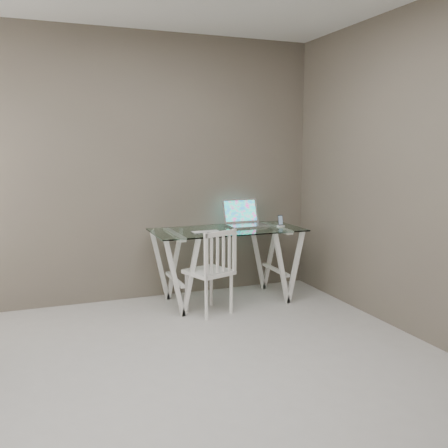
% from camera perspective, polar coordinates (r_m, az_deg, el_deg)
% --- Properties ---
extents(room, '(4.50, 4.52, 2.71)m').
position_cam_1_polar(room, '(2.93, -4.49, 11.87)').
color(room, '#AFACA8').
rests_on(room, ground).
extents(desk, '(1.50, 0.70, 0.75)m').
position_cam_1_polar(desk, '(5.07, 0.36, -4.65)').
color(desk, silver).
rests_on(desk, ground).
extents(chair, '(0.47, 0.47, 0.81)m').
position_cam_1_polar(chair, '(4.65, -1.24, -5.05)').
color(chair, white).
rests_on(chair, ground).
extents(laptop, '(0.39, 0.36, 0.27)m').
position_cam_1_polar(laptop, '(5.25, 2.30, 0.55)').
color(laptop, silver).
rests_on(laptop, desk).
extents(keyboard, '(0.28, 0.12, 0.01)m').
position_cam_1_polar(keyboard, '(4.82, -2.10, -0.91)').
color(keyboard, silver).
rests_on(keyboard, desk).
extents(mouse, '(0.11, 0.06, 0.03)m').
position_cam_1_polar(mouse, '(4.68, -0.36, -1.02)').
color(mouse, white).
rests_on(mouse, desk).
extents(phone_dock, '(0.06, 0.06, 0.12)m').
position_cam_1_polar(phone_dock, '(5.20, 6.48, 0.07)').
color(phone_dock, white).
rests_on(phone_dock, desk).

